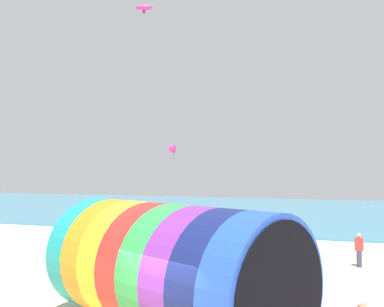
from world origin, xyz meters
name	(u,v)px	position (x,y,z in m)	size (l,w,h in m)	color
sea	(304,211)	(0.00, 40.11, 0.05)	(120.00, 40.00, 0.10)	teal
giant_inflatable_tube	(169,268)	(-0.46, 2.19, 1.78)	(8.24, 6.45, 3.56)	teal
kite_magenta_parafoil	(144,7)	(-8.70, 17.49, 15.79)	(1.27, 0.79, 0.63)	#D1339E
kite_magenta_delta	(174,147)	(-6.05, 16.47, 6.00)	(0.92, 0.90, 1.11)	#D1339E
bystander_near_water	(359,250)	(4.79, 12.68, 0.79)	(0.39, 0.27, 1.57)	#383D56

